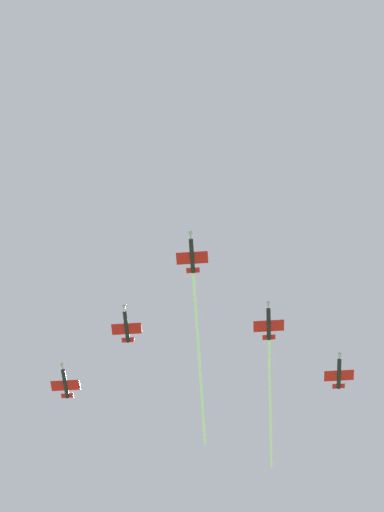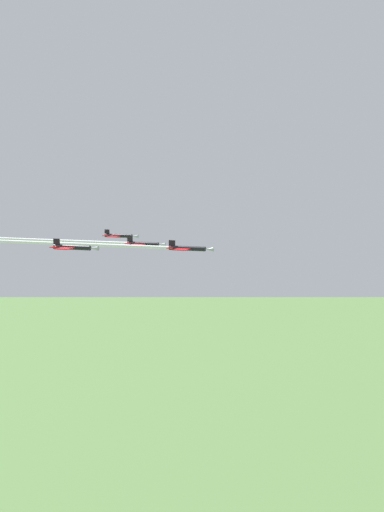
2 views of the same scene
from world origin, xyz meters
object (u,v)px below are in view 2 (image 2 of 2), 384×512
object	(u,v)px
jet_port_outer	(119,236)
jet_lead	(112,245)
jet_port_inner	(95,242)
jet_starboard_inner	(73,247)

from	to	relation	value
jet_port_outer	jet_lead	bearing A→B (deg)	23.77
jet_lead	jet_port_inner	distance (m)	25.21
jet_port_inner	jet_port_outer	size ratio (longest dim) A/B	4.18
jet_port_inner	jet_port_outer	xyz separation A→B (m)	(-11.06, -16.57, 0.20)
jet_lead	jet_starboard_inner	world-z (taller)	jet_starboard_inner
jet_port_outer	jet_starboard_inner	bearing A→B (deg)	16.48
jet_lead	jet_port_inner	bearing A→B (deg)	-141.95
jet_lead	jet_port_inner	size ratio (longest dim) A/B	1.22
jet_lead	jet_starboard_inner	distance (m)	19.87
jet_port_inner	jet_starboard_inner	bearing A→B (deg)	21.53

